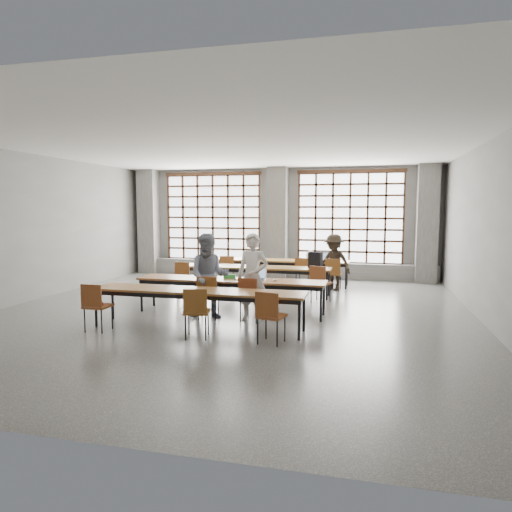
# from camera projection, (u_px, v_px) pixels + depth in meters

# --- Properties ---
(floor) EXTENTS (11.00, 11.00, 0.00)m
(floor) POSITION_uv_depth(u_px,v_px,m) (230.00, 313.00, 9.69)
(floor) COLOR #4A4A48
(floor) RESTS_ON ground
(ceiling) EXTENTS (11.00, 11.00, 0.00)m
(ceiling) POSITION_uv_depth(u_px,v_px,m) (229.00, 145.00, 9.33)
(ceiling) COLOR silver
(ceiling) RESTS_ON floor
(wall_back) EXTENTS (10.00, 0.00, 10.00)m
(wall_back) POSITION_uv_depth(u_px,v_px,m) (279.00, 222.00, 14.82)
(wall_back) COLOR #60605E
(wall_back) RESTS_ON floor
(wall_front) EXTENTS (10.00, 0.00, 10.00)m
(wall_front) POSITION_uv_depth(u_px,v_px,m) (54.00, 259.00, 4.20)
(wall_front) COLOR #60605E
(wall_front) RESTS_ON floor
(wall_left) EXTENTS (0.00, 11.00, 11.00)m
(wall_left) POSITION_uv_depth(u_px,v_px,m) (26.00, 228.00, 10.69)
(wall_left) COLOR #60605E
(wall_left) RESTS_ON floor
(wall_right) EXTENTS (0.00, 11.00, 11.00)m
(wall_right) POSITION_uv_depth(u_px,v_px,m) (492.00, 234.00, 8.32)
(wall_right) COLOR #60605E
(wall_right) RESTS_ON floor
(column_left) EXTENTS (0.60, 0.55, 3.50)m
(column_left) POSITION_uv_depth(u_px,v_px,m) (149.00, 222.00, 15.62)
(column_left) COLOR #51514F
(column_left) RESTS_ON floor
(column_mid) EXTENTS (0.60, 0.55, 3.50)m
(column_mid) POSITION_uv_depth(u_px,v_px,m) (278.00, 223.00, 14.55)
(column_mid) COLOR #51514F
(column_mid) RESTS_ON floor
(column_right) EXTENTS (0.60, 0.55, 3.50)m
(column_right) POSITION_uv_depth(u_px,v_px,m) (427.00, 224.00, 13.48)
(column_right) COLOR #51514F
(column_right) RESTS_ON floor
(window_left) EXTENTS (3.32, 0.12, 3.00)m
(window_left) POSITION_uv_depth(u_px,v_px,m) (213.00, 218.00, 15.26)
(window_left) COLOR white
(window_left) RESTS_ON wall_back
(window_right) EXTENTS (3.32, 0.12, 3.00)m
(window_right) POSITION_uv_depth(u_px,v_px,m) (350.00, 218.00, 14.20)
(window_right) COLOR white
(window_right) RESTS_ON wall_back
(sill_ledge) EXTENTS (9.80, 0.35, 0.50)m
(sill_ledge) POSITION_uv_depth(u_px,v_px,m) (278.00, 269.00, 14.78)
(sill_ledge) COLOR #51514F
(sill_ledge) RESTS_ON floor
(desk_row_a) EXTENTS (4.00, 0.70, 0.73)m
(desk_row_a) POSITION_uv_depth(u_px,v_px,m) (279.00, 262.00, 13.17)
(desk_row_a) COLOR brown
(desk_row_a) RESTS_ON floor
(desk_row_b) EXTENTS (4.00, 0.70, 0.73)m
(desk_row_b) POSITION_uv_depth(u_px,v_px,m) (253.00, 269.00, 11.67)
(desk_row_b) COLOR brown
(desk_row_b) RESTS_ON floor
(desk_row_c) EXTENTS (4.00, 0.70, 0.73)m
(desk_row_c) POSITION_uv_depth(u_px,v_px,m) (231.00, 282.00, 9.58)
(desk_row_c) COLOR brown
(desk_row_c) RESTS_ON floor
(desk_row_d) EXTENTS (4.00, 0.70, 0.73)m
(desk_row_d) POSITION_uv_depth(u_px,v_px,m) (197.00, 293.00, 8.33)
(desk_row_d) COLOR brown
(desk_row_d) RESTS_ON floor
(chair_back_left) EXTENTS (0.51, 0.52, 0.88)m
(chair_back_left) POSITION_uv_depth(u_px,v_px,m) (227.00, 268.00, 12.91)
(chair_back_left) COLOR maroon
(chair_back_left) RESTS_ON floor
(chair_back_mid) EXTENTS (0.48, 0.48, 0.88)m
(chair_back_mid) POSITION_uv_depth(u_px,v_px,m) (303.00, 270.00, 12.39)
(chair_back_mid) COLOR brown
(chair_back_mid) RESTS_ON floor
(chair_back_right) EXTENTS (0.44, 0.44, 0.88)m
(chair_back_right) POSITION_uv_depth(u_px,v_px,m) (333.00, 271.00, 12.20)
(chair_back_right) COLOR brown
(chair_back_right) RESTS_ON floor
(chair_mid_left) EXTENTS (0.46, 0.46, 0.88)m
(chair_mid_left) POSITION_uv_depth(u_px,v_px,m) (185.00, 275.00, 11.46)
(chair_mid_left) COLOR brown
(chair_mid_left) RESTS_ON floor
(chair_mid_centre) EXTENTS (0.53, 0.53, 0.88)m
(chair_mid_centre) POSITION_uv_depth(u_px,v_px,m) (261.00, 278.00, 10.99)
(chair_mid_centre) COLOR brown
(chair_mid_centre) RESTS_ON floor
(chair_mid_right) EXTENTS (0.53, 0.53, 0.88)m
(chair_mid_right) POSITION_uv_depth(u_px,v_px,m) (320.00, 280.00, 10.66)
(chair_mid_right) COLOR brown
(chair_mid_right) RESTS_ON floor
(chair_front_left) EXTENTS (0.48, 0.48, 0.88)m
(chair_front_left) POSITION_uv_depth(u_px,v_px,m) (208.00, 293.00, 9.05)
(chair_front_left) COLOR brown
(chair_front_left) RESTS_ON floor
(chair_front_right) EXTENTS (0.49, 0.50, 0.88)m
(chair_front_right) POSITION_uv_depth(u_px,v_px,m) (250.00, 295.00, 8.85)
(chair_front_right) COLOR maroon
(chair_front_right) RESTS_ON floor
(chair_near_left) EXTENTS (0.42, 0.43, 0.88)m
(chair_near_left) POSITION_uv_depth(u_px,v_px,m) (95.00, 302.00, 8.14)
(chair_near_left) COLOR brown
(chair_near_left) RESTS_ON floor
(chair_near_mid) EXTENTS (0.50, 0.51, 0.88)m
(chair_near_mid) POSITION_uv_depth(u_px,v_px,m) (196.00, 308.00, 7.69)
(chair_near_mid) COLOR brown
(chair_near_mid) RESTS_ON floor
(chair_near_right) EXTENTS (0.49, 0.49, 0.88)m
(chair_near_right) POSITION_uv_depth(u_px,v_px,m) (270.00, 312.00, 7.39)
(chair_near_right) COLOR brown
(chair_near_right) RESTS_ON floor
(student_male) EXTENTS (0.67, 0.47, 1.73)m
(student_male) POSITION_uv_depth(u_px,v_px,m) (253.00, 277.00, 8.93)
(student_male) COLOR silver
(student_male) RESTS_ON floor
(student_female) EXTENTS (0.98, 0.85, 1.71)m
(student_female) POSITION_uv_depth(u_px,v_px,m) (209.00, 276.00, 9.15)
(student_female) COLOR #172547
(student_female) RESTS_ON floor
(student_back) EXTENTS (1.12, 0.91, 1.52)m
(student_back) POSITION_uv_depth(u_px,v_px,m) (334.00, 262.00, 12.30)
(student_back) COLOR black
(student_back) RESTS_ON floor
(laptop_front) EXTENTS (0.37, 0.32, 0.26)m
(laptop_front) POSITION_uv_depth(u_px,v_px,m) (257.00, 276.00, 9.54)
(laptop_front) COLOR #ABACB0
(laptop_front) RESTS_ON desk_row_c
(laptop_back) EXTENTS (0.41, 0.36, 0.26)m
(laptop_back) POSITION_uv_depth(u_px,v_px,m) (326.00, 258.00, 12.95)
(laptop_back) COLOR #AFAFB4
(laptop_back) RESTS_ON desk_row_a
(mouse) EXTENTS (0.10, 0.07, 0.04)m
(mouse) POSITION_uv_depth(u_px,v_px,m) (275.00, 280.00, 9.33)
(mouse) COLOR silver
(mouse) RESTS_ON desk_row_c
(green_box) EXTENTS (0.26, 0.13, 0.09)m
(green_box) POSITION_uv_depth(u_px,v_px,m) (230.00, 276.00, 9.66)
(green_box) COLOR #2D8B38
(green_box) RESTS_ON desk_row_c
(phone) EXTENTS (0.13, 0.06, 0.01)m
(phone) POSITION_uv_depth(u_px,v_px,m) (238.00, 280.00, 9.43)
(phone) COLOR black
(phone) RESTS_ON desk_row_c
(paper_sheet_a) EXTENTS (0.30, 0.22, 0.00)m
(paper_sheet_a) POSITION_uv_depth(u_px,v_px,m) (231.00, 265.00, 11.86)
(paper_sheet_a) COLOR white
(paper_sheet_a) RESTS_ON desk_row_b
(paper_sheet_b) EXTENTS (0.36, 0.33, 0.00)m
(paper_sheet_b) POSITION_uv_depth(u_px,v_px,m) (241.00, 266.00, 11.69)
(paper_sheet_b) COLOR white
(paper_sheet_b) RESTS_ON desk_row_b
(paper_sheet_c) EXTENTS (0.31, 0.22, 0.00)m
(paper_sheet_c) POSITION_uv_depth(u_px,v_px,m) (256.00, 266.00, 11.64)
(paper_sheet_c) COLOR silver
(paper_sheet_c) RESTS_ON desk_row_b
(backpack) EXTENTS (0.36, 0.27, 0.40)m
(backpack) POSITION_uv_depth(u_px,v_px,m) (315.00, 260.00, 11.31)
(backpack) COLOR black
(backpack) RESTS_ON desk_row_b
(plastic_bag) EXTENTS (0.31, 0.27, 0.29)m
(plastic_bag) POSITION_uv_depth(u_px,v_px,m) (310.00, 255.00, 12.98)
(plastic_bag) COLOR silver
(plastic_bag) RESTS_ON desk_row_a
(red_pouch) EXTENTS (0.22, 0.15, 0.06)m
(red_pouch) POSITION_uv_depth(u_px,v_px,m) (98.00, 303.00, 8.22)
(red_pouch) COLOR maroon
(red_pouch) RESTS_ON chair_near_left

